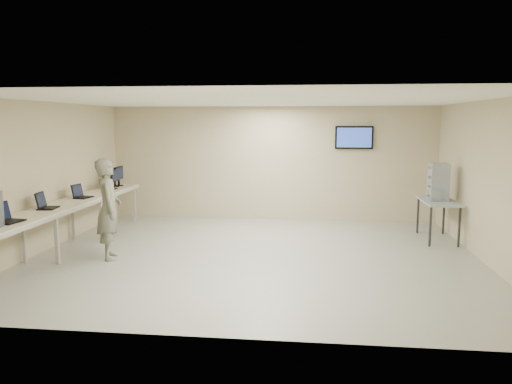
# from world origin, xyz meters

# --- Properties ---
(room) EXTENTS (8.01, 7.01, 2.81)m
(room) POSITION_xyz_m (0.03, 0.06, 1.41)
(room) COLOR #9D9E8E
(room) RESTS_ON ground
(workbench) EXTENTS (0.76, 6.00, 0.90)m
(workbench) POSITION_xyz_m (-3.59, 0.00, 0.83)
(workbench) COLOR beige
(workbench) RESTS_ON ground
(laptop_0) EXTENTS (0.38, 0.43, 0.31)m
(laptop_0) POSITION_xyz_m (-3.62, -1.78, 0.98)
(laptop_0) COLOR black
(laptop_0) RESTS_ON workbench
(laptop_1) EXTENTS (0.35, 0.41, 0.29)m
(laptop_1) POSITION_xyz_m (-3.67, -0.56, 0.98)
(laptop_1) COLOR black
(laptop_1) RESTS_ON workbench
(laptop_2) EXTENTS (0.34, 0.39, 0.28)m
(laptop_2) POSITION_xyz_m (-3.62, 0.71, 0.97)
(laptop_2) COLOR black
(laptop_2) RESTS_ON workbench
(laptop_3) EXTENTS (0.31, 0.35, 0.25)m
(laptop_3) POSITION_xyz_m (-3.59, 1.96, 0.97)
(laptop_3) COLOR black
(laptop_3) RESTS_ON workbench
(monitor_near) EXTENTS (0.19, 0.42, 0.42)m
(monitor_near) POSITION_xyz_m (-3.60, 2.43, 1.15)
(monitor_near) COLOR black
(monitor_near) RESTS_ON workbench
(monitor_far) EXTENTS (0.21, 0.47, 0.46)m
(monitor_far) POSITION_xyz_m (-3.60, 2.66, 1.18)
(monitor_far) COLOR black
(monitor_far) RESTS_ON workbench
(soldier) EXTENTS (0.65, 0.77, 1.80)m
(soldier) POSITION_xyz_m (-2.55, -0.44, 0.90)
(soldier) COLOR #666858
(soldier) RESTS_ON ground
(side_table) EXTENTS (0.64, 1.38, 0.83)m
(side_table) POSITION_xyz_m (3.60, 1.69, 0.75)
(side_table) COLOR #8C979F
(side_table) RESTS_ON ground
(storage_bins) EXTENTS (0.36, 0.40, 0.76)m
(storage_bins) POSITION_xyz_m (3.58, 1.69, 1.21)
(storage_bins) COLOR #94A2AC
(storage_bins) RESTS_ON side_table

